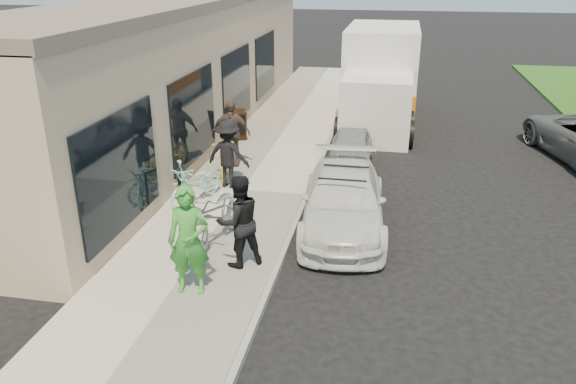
{
  "coord_description": "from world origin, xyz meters",
  "views": [
    {
      "loc": [
        1.4,
        -9.0,
        5.19
      ],
      "look_at": [
        -0.49,
        0.91,
        1.05
      ],
      "focal_mm": 35.0,
      "sensor_mm": 36.0,
      "label": 1
    }
  ],
  "objects_px": {
    "sedan_silver": "(350,149)",
    "woman_rider": "(189,241)",
    "tandem_bike": "(218,215)",
    "cruiser_bike_b": "(196,184)",
    "bike_rack": "(180,184)",
    "moving_truck": "(380,80)",
    "sandwich_board": "(237,125)",
    "cruiser_bike_a": "(183,183)",
    "bystander_a": "(228,154)",
    "sedan_white": "(343,200)",
    "bystander_b": "(231,133)",
    "man_standing": "(239,221)",
    "cruiser_bike_c": "(223,157)"
  },
  "relations": [
    {
      "from": "bike_rack",
      "to": "bystander_a",
      "type": "bearing_deg",
      "value": 57.45
    },
    {
      "from": "man_standing",
      "to": "woman_rider",
      "type": "bearing_deg",
      "value": 23.97
    },
    {
      "from": "tandem_bike",
      "to": "cruiser_bike_b",
      "type": "height_order",
      "value": "tandem_bike"
    },
    {
      "from": "cruiser_bike_b",
      "to": "cruiser_bike_c",
      "type": "xyz_separation_m",
      "value": [
        0.1,
        1.75,
        0.07
      ]
    },
    {
      "from": "man_standing",
      "to": "moving_truck",
      "type": "bearing_deg",
      "value": -137.54
    },
    {
      "from": "bystander_a",
      "to": "bystander_b",
      "type": "xyz_separation_m",
      "value": [
        -0.37,
        1.53,
        0.06
      ]
    },
    {
      "from": "woman_rider",
      "to": "cruiser_bike_b",
      "type": "height_order",
      "value": "woman_rider"
    },
    {
      "from": "cruiser_bike_b",
      "to": "bystander_a",
      "type": "relative_size",
      "value": 1.05
    },
    {
      "from": "moving_truck",
      "to": "woman_rider",
      "type": "relative_size",
      "value": 3.48
    },
    {
      "from": "sedan_silver",
      "to": "woman_rider",
      "type": "distance_m",
      "value": 7.27
    },
    {
      "from": "cruiser_bike_b",
      "to": "bystander_b",
      "type": "height_order",
      "value": "bystander_b"
    },
    {
      "from": "sedan_silver",
      "to": "cruiser_bike_b",
      "type": "distance_m",
      "value": 4.68
    },
    {
      "from": "bike_rack",
      "to": "sedan_silver",
      "type": "bearing_deg",
      "value": 45.39
    },
    {
      "from": "man_standing",
      "to": "cruiser_bike_c",
      "type": "xyz_separation_m",
      "value": [
        -1.6,
        4.25,
        -0.33
      ]
    },
    {
      "from": "sedan_white",
      "to": "sedan_silver",
      "type": "distance_m",
      "value": 3.79
    },
    {
      "from": "bike_rack",
      "to": "sandwich_board",
      "type": "xyz_separation_m",
      "value": [
        -0.05,
        4.9,
        0.01
      ]
    },
    {
      "from": "sedan_white",
      "to": "bystander_b",
      "type": "xyz_separation_m",
      "value": [
        -3.27,
        2.97,
        0.42
      ]
    },
    {
      "from": "sandwich_board",
      "to": "sedan_white",
      "type": "relative_size",
      "value": 0.21
    },
    {
      "from": "tandem_bike",
      "to": "bystander_b",
      "type": "distance_m",
      "value": 4.57
    },
    {
      "from": "tandem_bike",
      "to": "cruiser_bike_b",
      "type": "distance_m",
      "value": 2.1
    },
    {
      "from": "sandwich_board",
      "to": "bystander_b",
      "type": "distance_m",
      "value": 2.24
    },
    {
      "from": "bike_rack",
      "to": "cruiser_bike_a",
      "type": "height_order",
      "value": "cruiser_bike_a"
    },
    {
      "from": "sandwich_board",
      "to": "sedan_silver",
      "type": "height_order",
      "value": "sandwich_board"
    },
    {
      "from": "tandem_bike",
      "to": "cruiser_bike_b",
      "type": "relative_size",
      "value": 1.32
    },
    {
      "from": "tandem_bike",
      "to": "man_standing",
      "type": "bearing_deg",
      "value": -35.86
    },
    {
      "from": "man_standing",
      "to": "tandem_bike",
      "type": "bearing_deg",
      "value": -86.23
    },
    {
      "from": "sandwich_board",
      "to": "cruiser_bike_b",
      "type": "height_order",
      "value": "sandwich_board"
    },
    {
      "from": "bike_rack",
      "to": "sandwich_board",
      "type": "relative_size",
      "value": 0.83
    },
    {
      "from": "cruiser_bike_a",
      "to": "bystander_a",
      "type": "xyz_separation_m",
      "value": [
        0.74,
        1.12,
        0.36
      ]
    },
    {
      "from": "bystander_a",
      "to": "sedan_white",
      "type": "bearing_deg",
      "value": 162.81
    },
    {
      "from": "sedan_silver",
      "to": "woman_rider",
      "type": "bearing_deg",
      "value": -107.89
    },
    {
      "from": "sedan_white",
      "to": "tandem_bike",
      "type": "height_order",
      "value": "tandem_bike"
    },
    {
      "from": "bike_rack",
      "to": "moving_truck",
      "type": "xyz_separation_m",
      "value": [
        4.05,
        8.68,
        0.79
      ]
    },
    {
      "from": "cruiser_bike_b",
      "to": "bystander_a",
      "type": "bearing_deg",
      "value": 87.93
    },
    {
      "from": "bike_rack",
      "to": "cruiser_bike_a",
      "type": "xyz_separation_m",
      "value": [
        0.03,
        0.09,
        -0.01
      ]
    },
    {
      "from": "tandem_bike",
      "to": "cruiser_bike_a",
      "type": "distance_m",
      "value": 2.28
    },
    {
      "from": "bystander_b",
      "to": "cruiser_bike_b",
      "type": "bearing_deg",
      "value": -94.74
    },
    {
      "from": "cruiser_bike_a",
      "to": "bystander_a",
      "type": "relative_size",
      "value": 0.93
    },
    {
      "from": "bike_rack",
      "to": "moving_truck",
      "type": "relative_size",
      "value": 0.12
    },
    {
      "from": "woman_rider",
      "to": "cruiser_bike_b",
      "type": "relative_size",
      "value": 1.08
    },
    {
      "from": "cruiser_bike_a",
      "to": "woman_rider",
      "type": "bearing_deg",
      "value": -97.96
    },
    {
      "from": "moving_truck",
      "to": "cruiser_bike_b",
      "type": "height_order",
      "value": "moving_truck"
    },
    {
      "from": "woman_rider",
      "to": "bystander_a",
      "type": "xyz_separation_m",
      "value": [
        -0.72,
        4.63,
        -0.11
      ]
    },
    {
      "from": "woman_rider",
      "to": "bystander_a",
      "type": "distance_m",
      "value": 4.69
    },
    {
      "from": "cruiser_bike_a",
      "to": "tandem_bike",
      "type": "bearing_deg",
      "value": -82.76
    },
    {
      "from": "tandem_bike",
      "to": "bystander_b",
      "type": "relative_size",
      "value": 1.29
    },
    {
      "from": "man_standing",
      "to": "cruiser_bike_a",
      "type": "distance_m",
      "value": 3.24
    },
    {
      "from": "tandem_bike",
      "to": "bystander_b",
      "type": "height_order",
      "value": "bystander_b"
    },
    {
      "from": "woman_rider",
      "to": "bystander_a",
      "type": "height_order",
      "value": "woman_rider"
    },
    {
      "from": "bike_rack",
      "to": "cruiser_bike_b",
      "type": "bearing_deg",
      "value": 13.92
    }
  ]
}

